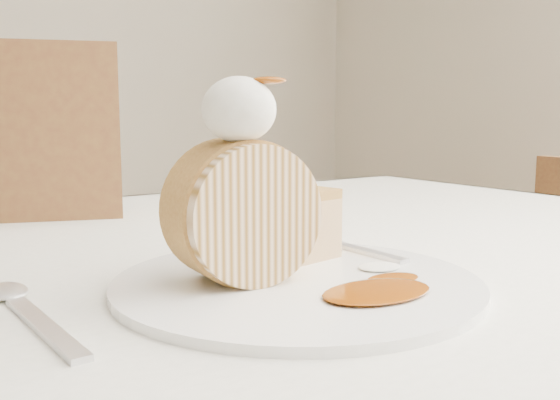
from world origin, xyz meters
TOP-DOWN VIEW (x-y plane):
  - table at (0.00, 0.20)m, footprint 1.40×0.90m
  - plate at (-0.02, 0.02)m, footprint 0.35×0.35m
  - roulade_slice at (-0.06, 0.04)m, footprint 0.12×0.07m
  - cake_chunk at (0.02, 0.08)m, footprint 0.08×0.07m
  - whipped_cream at (-0.06, 0.03)m, footprint 0.06×0.06m
  - caramel_drizzle at (-0.04, 0.02)m, footprint 0.03×0.02m
  - caramel_pool at (0.00, -0.05)m, footprint 0.10×0.08m
  - fork at (0.09, 0.07)m, footprint 0.03×0.18m
  - spoon at (-0.22, 0.03)m, footprint 0.03×0.18m

SIDE VIEW (x-z plane):
  - table at x=0.00m, z-range 0.29..1.04m
  - spoon at x=-0.22m, z-range 0.75..0.75m
  - plate at x=-0.02m, z-range 0.75..0.76m
  - fork at x=0.09m, z-range 0.76..0.76m
  - caramel_pool at x=0.00m, z-range 0.76..0.76m
  - cake_chunk at x=0.02m, z-range 0.76..0.81m
  - roulade_slice at x=-0.06m, z-range 0.76..0.87m
  - whipped_cream at x=-0.06m, z-range 0.87..0.92m
  - caramel_drizzle at x=-0.04m, z-range 0.92..0.93m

